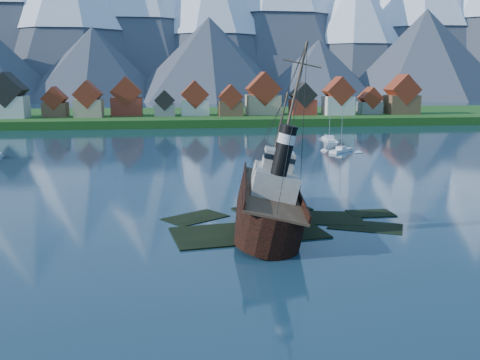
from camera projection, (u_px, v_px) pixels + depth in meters
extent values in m
plane|color=#183143|center=(270.00, 228.00, 66.49)|extent=(1400.00, 1400.00, 0.00)
cube|color=black|center=(248.00, 236.00, 64.22)|extent=(19.08, 11.42, 1.00)
cube|color=black|center=(309.00, 221.00, 71.22)|extent=(15.15, 9.76, 1.00)
cube|color=black|center=(272.00, 212.00, 75.56)|extent=(11.45, 9.06, 1.00)
cube|color=black|center=(365.00, 230.00, 67.13)|extent=(10.27, 8.34, 1.00)
cube|color=black|center=(195.00, 221.00, 71.26)|extent=(9.42, 8.68, 1.00)
cube|color=black|center=(371.00, 216.00, 73.33)|extent=(6.00, 4.00, 1.00)
cube|color=#1D4614|center=(198.00, 120.00, 231.94)|extent=(600.00, 80.00, 3.20)
cube|color=#3F3D38|center=(203.00, 128.00, 194.96)|extent=(600.00, 2.50, 2.00)
cube|color=beige|center=(9.00, 107.00, 200.98)|extent=(13.00, 10.50, 8.20)
cube|color=black|center=(8.00, 90.00, 199.75)|extent=(13.24, 10.71, 13.24)
cube|color=brown|center=(56.00, 110.00, 207.17)|extent=(9.00, 8.00, 5.50)
cube|color=maroon|center=(55.00, 98.00, 206.33)|extent=(9.16, 8.16, 9.16)
cube|color=tan|center=(89.00, 108.00, 205.78)|extent=(10.50, 9.00, 6.80)
cube|color=maroon|center=(88.00, 94.00, 204.77)|extent=(10.69, 9.18, 10.69)
cube|color=maroon|center=(127.00, 107.00, 213.36)|extent=(12.00, 8.50, 7.20)
cube|color=maroon|center=(126.00, 92.00, 212.26)|extent=(12.22, 8.67, 12.22)
cube|color=slate|center=(165.00, 110.00, 210.63)|extent=(8.00, 7.00, 4.80)
cube|color=black|center=(164.00, 100.00, 209.90)|extent=(8.15, 7.14, 8.15)
cube|color=beige|center=(195.00, 107.00, 214.93)|extent=(11.00, 9.50, 6.40)
cube|color=maroon|center=(195.00, 94.00, 213.94)|extent=(11.20, 9.69, 11.20)
cube|color=brown|center=(230.00, 108.00, 212.87)|extent=(9.50, 8.00, 5.80)
cube|color=maroon|center=(230.00, 97.00, 211.99)|extent=(9.67, 8.16, 9.67)
cube|color=tan|center=(263.00, 105.00, 219.31)|extent=(13.50, 10.00, 8.00)
cube|color=maroon|center=(263.00, 89.00, 218.08)|extent=(13.75, 10.20, 13.75)
cube|color=maroon|center=(303.00, 107.00, 218.60)|extent=(10.00, 8.50, 6.20)
cube|color=black|center=(303.00, 95.00, 217.66)|extent=(10.18, 8.67, 10.18)
cube|color=beige|center=(338.00, 106.00, 217.34)|extent=(11.50, 9.00, 7.50)
cube|color=maroon|center=(339.00, 91.00, 216.22)|extent=(11.71, 9.18, 11.71)
cube|color=slate|center=(370.00, 108.00, 223.38)|extent=(9.00, 7.50, 5.00)
cube|color=maroon|center=(370.00, 98.00, 222.59)|extent=(9.16, 7.65, 9.16)
cube|color=brown|center=(401.00, 104.00, 222.82)|extent=(12.50, 10.00, 7.80)
cube|color=maroon|center=(402.00, 90.00, 221.64)|extent=(12.73, 10.20, 12.73)
cone|color=#2D333D|center=(69.00, 15.00, 482.61)|extent=(180.00, 180.00, 150.00)
cone|color=#2D333D|center=(139.00, 4.00, 526.30)|extent=(210.00, 210.00, 180.00)
cone|color=#2D333D|center=(212.00, 21.00, 514.23)|extent=(170.00, 170.00, 145.00)
cone|color=#2D333D|center=(355.00, 33.00, 524.23)|extent=(150.00, 150.00, 125.00)
cone|color=white|center=(356.00, 6.00, 519.44)|extent=(93.00, 93.00, 75.00)
cone|color=#2D333D|center=(419.00, 13.00, 559.30)|extent=(200.00, 200.00, 170.00)
cone|color=#2D333D|center=(94.00, 65.00, 416.40)|extent=(120.00, 120.00, 58.00)
cone|color=#2D333D|center=(209.00, 60.00, 422.22)|extent=(136.00, 136.00, 66.00)
cone|color=#2D333D|center=(318.00, 71.00, 439.10)|extent=(110.00, 110.00, 50.00)
cone|color=#2D333D|center=(425.00, 55.00, 445.24)|extent=(150.00, 150.00, 75.00)
cube|color=black|center=(263.00, 207.00, 67.46)|extent=(7.10, 20.46, 4.26)
cone|color=black|center=(248.00, 186.00, 80.38)|extent=(7.10, 7.10, 7.10)
cylinder|color=black|center=(279.00, 230.00, 57.51)|extent=(7.10, 7.10, 4.26)
cube|color=#4C3826|center=(263.00, 190.00, 67.04)|extent=(6.96, 27.00, 0.25)
cube|color=black|center=(236.00, 187.00, 66.52)|extent=(0.20, 26.14, 0.91)
cube|color=black|center=(290.00, 186.00, 67.38)|extent=(0.20, 26.14, 0.91)
cube|color=#ADA89E|center=(266.00, 181.00, 65.26)|extent=(5.28, 8.63, 3.04)
cube|color=#ADA89E|center=(264.00, 158.00, 65.75)|extent=(3.65, 4.06, 2.23)
cylinder|color=black|center=(271.00, 149.00, 61.17)|extent=(1.93, 1.93, 5.68)
cylinder|color=silver|center=(271.00, 136.00, 60.90)|extent=(2.03, 2.03, 1.12)
cylinder|color=#473828|center=(254.00, 134.00, 73.75)|extent=(0.28, 0.28, 12.18)
cylinder|color=#473828|center=(268.00, 95.00, 62.30)|extent=(0.32, 0.32, 13.19)
cube|color=silver|center=(341.00, 151.00, 133.23)|extent=(7.53, 7.19, 1.18)
cube|color=silver|center=(341.00, 148.00, 133.05)|extent=(2.96, 2.93, 0.69)
cylinder|color=gray|center=(342.00, 129.00, 132.14)|extent=(0.14, 0.14, 10.19)
cube|color=silver|center=(329.00, 140.00, 155.88)|extent=(3.89, 10.88, 1.28)
cube|color=silver|center=(329.00, 137.00, 155.69)|extent=(2.67, 3.23, 0.74)
cylinder|color=gray|center=(330.00, 119.00, 154.70)|extent=(0.15, 0.15, 11.06)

